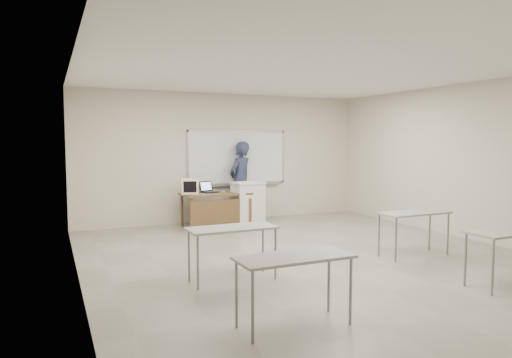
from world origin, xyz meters
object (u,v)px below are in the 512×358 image
podium (248,203)px  whiteboard (238,158)px  laptop (209,190)px  instructor_desk (218,202)px  keyboard (244,182)px  mouse (224,191)px  presenter (240,181)px  crt_monitor (190,186)px

podium → whiteboard: bearing=79.1°
podium → laptop: size_ratio=2.95×
podium → instructor_desk: bearing=174.9°
instructor_desk → keyboard: (0.58, -0.11, 0.43)m
mouse → presenter: bearing=45.6°
instructor_desk → keyboard: keyboard is taller
whiteboard → keyboard: size_ratio=5.22×
podium → mouse: podium is taller
whiteboard → podium: bearing=-94.9°
crt_monitor → keyboard: 1.18m
crt_monitor → laptop: crt_monitor is taller
crt_monitor → presenter: bearing=29.2°
laptop → crt_monitor: bearing=164.7°
keyboard → mouse: bearing=129.7°
whiteboard → crt_monitor: 1.56m
laptop → presenter: bearing=1.3°
instructor_desk → podium: bearing=-1.1°
podium → crt_monitor: (-1.28, 0.23, 0.43)m
crt_monitor → laptop: bearing=17.9°
whiteboard → crt_monitor: bearing=-158.0°
whiteboard → crt_monitor: size_ratio=6.02×
whiteboard → mouse: size_ratio=28.50×
keyboard → presenter: bearing=58.6°
keyboard → presenter: (0.21, 0.71, -0.04)m
mouse → keyboard: size_ratio=0.18×
laptop → whiteboard: bearing=10.7°
laptop → keyboard: size_ratio=0.69×
instructor_desk → crt_monitor: 0.70m
podium → crt_monitor: size_ratio=2.35×
podium → crt_monitor: crt_monitor is taller
podium → mouse: size_ratio=11.12×
mouse → podium: bearing=-6.8°
instructor_desk → presenter: (0.79, 0.60, 0.39)m
presenter → podium: bearing=52.8°
whiteboard → presenter: size_ratio=1.32×
presenter → instructor_desk: bearing=5.9°
podium → mouse: bearing=158.1°
laptop → mouse: bearing=-38.5°
presenter → mouse: bearing=5.3°
podium → laptop: bearing=156.8°
whiteboard → mouse: 1.11m
podium → presenter: presenter is taller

